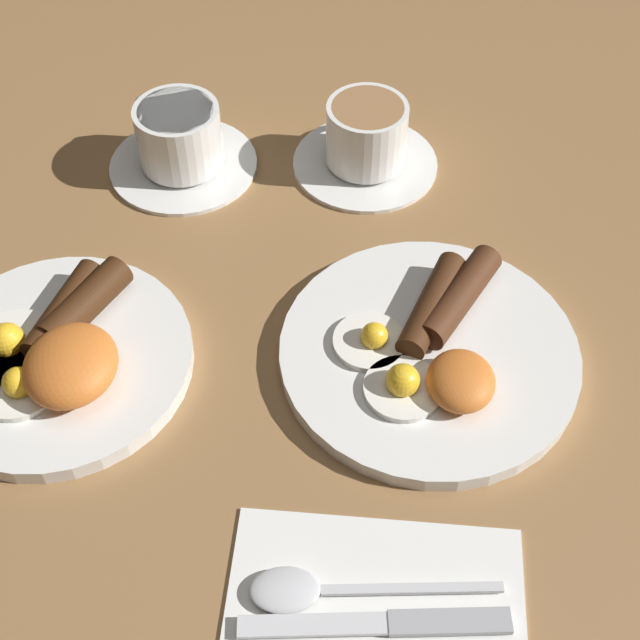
{
  "coord_description": "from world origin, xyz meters",
  "views": [
    {
      "loc": [
        -0.46,
        0.04,
        0.6
      ],
      "look_at": [
        0.01,
        0.09,
        0.03
      ],
      "focal_mm": 50.0,
      "sensor_mm": 36.0,
      "label": 1
    }
  ],
  "objects": [
    {
      "name": "ground_plane",
      "position": [
        0.0,
        0.0,
        0.0
      ],
      "size": [
        3.0,
        3.0,
        0.0
      ],
      "primitive_type": "plane",
      "color": "olive"
    },
    {
      "name": "breakfast_plate_near",
      "position": [
        0.0,
        -0.0,
        0.01
      ],
      "size": [
        0.25,
        0.25,
        0.04
      ],
      "color": "white",
      "rests_on": "ground_plane"
    },
    {
      "name": "breakfast_plate_far",
      "position": [
        -0.04,
        0.3,
        0.02
      ],
      "size": [
        0.22,
        0.22,
        0.05
      ],
      "color": "white",
      "rests_on": "ground_plane"
    },
    {
      "name": "teacup_near",
      "position": [
        0.24,
        0.07,
        0.03
      ],
      "size": [
        0.15,
        0.15,
        0.07
      ],
      "color": "white",
      "rests_on": "ground_plane"
    },
    {
      "name": "teacup_far",
      "position": [
        0.22,
        0.25,
        0.03
      ],
      "size": [
        0.15,
        0.15,
        0.07
      ],
      "color": "white",
      "rests_on": "ground_plane"
    },
    {
      "name": "napkin",
      "position": [
        -0.22,
        0.03,
        0.0
      ],
      "size": [
        0.14,
        0.21,
        0.01
      ],
      "primitive_type": "cube",
      "rotation": [
        0.0,
        0.0,
        0.01
      ],
      "color": "white",
      "rests_on": "ground_plane"
    },
    {
      "name": "knife",
      "position": [
        -0.23,
        0.02,
        0.01
      ],
      "size": [
        0.04,
        0.18,
        0.01
      ],
      "rotation": [
        0.0,
        0.0,
        1.7
      ],
      "color": "silver",
      "rests_on": "napkin"
    },
    {
      "name": "spoon",
      "position": [
        -0.21,
        0.08,
        0.01
      ],
      "size": [
        0.04,
        0.18,
        0.01
      ],
      "rotation": [
        0.0,
        0.0,
        1.69
      ],
      "color": "silver",
      "rests_on": "napkin"
    }
  ]
}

